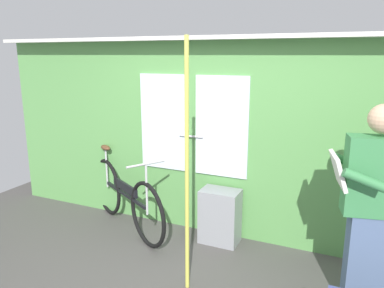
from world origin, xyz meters
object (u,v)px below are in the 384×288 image
Objects in this scene: handrail_pole at (187,171)px; passenger_reading_newspaper at (372,206)px; trash_bin_by_wall at (220,216)px; bicycle_near_door at (125,197)px.

passenger_reading_newspaper is at bearing 13.65° from handrail_pole.
passenger_reading_newspaper is 0.77× the size of handrail_pole.
trash_bin_by_wall is at bearing 91.69° from handrail_pole.
trash_bin_by_wall is (-1.44, 0.56, -0.58)m from passenger_reading_newspaper.
passenger_reading_newspaper is 1.46m from handrail_pole.
handrail_pole is at bearing -3.22° from bicycle_near_door.
trash_bin_by_wall is (1.14, 0.14, -0.08)m from bicycle_near_door.
bicycle_near_door is 0.93× the size of passenger_reading_newspaper.
passenger_reading_newspaper is 1.65m from trash_bin_by_wall.
handrail_pole is (0.03, -0.90, 0.78)m from trash_bin_by_wall.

